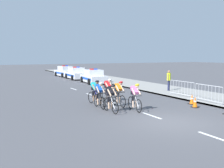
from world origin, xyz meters
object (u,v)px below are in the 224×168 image
(traffic_cone_far, at_px, (195,102))
(cyclist_second, at_px, (135,97))
(cyclist_lead, at_px, (111,98))
(police_car_second, at_px, (76,74))
(traffic_cone_near, at_px, (192,99))
(cyclist_fifth, at_px, (95,92))
(police_car_third, at_px, (65,72))
(cyclist_sixth, at_px, (108,90))
(police_car_nearest, at_px, (93,77))
(crowd_barrier_front, at_px, (208,94))
(cyclist_third, at_px, (99,94))
(cyclist_fourth, at_px, (119,93))
(crowd_barrier_middle, at_px, (182,89))
(spectator_closest, at_px, (169,79))

(traffic_cone_far, bearing_deg, cyclist_second, 167.45)
(cyclist_lead, xyz_separation_m, police_car_second, (5.04, 19.61, -0.11))
(cyclist_second, bearing_deg, traffic_cone_near, 0.73)
(cyclist_fifth, relative_size, police_car_third, 0.38)
(cyclist_second, distance_m, cyclist_fifth, 3.02)
(cyclist_sixth, xyz_separation_m, police_car_third, (3.70, 21.26, -0.11))
(cyclist_sixth, bearing_deg, traffic_cone_far, -48.49)
(police_car_nearest, bearing_deg, crowd_barrier_front, -84.29)
(cyclist_fifth, bearing_deg, traffic_cone_near, -27.07)
(cyclist_third, xyz_separation_m, cyclist_fifth, (0.24, 1.17, 0.00))
(cyclist_fourth, distance_m, crowd_barrier_front, 5.64)
(cyclist_fifth, height_order, police_car_third, police_car_third)
(police_car_nearest, xyz_separation_m, crowd_barrier_front, (1.47, -14.67, -0.03))
(police_car_third, distance_m, traffic_cone_near, 24.50)
(police_car_nearest, bearing_deg, traffic_cone_near, -87.96)
(police_car_second, bearing_deg, traffic_cone_near, -88.53)
(cyclist_sixth, distance_m, crowd_barrier_middle, 5.53)
(police_car_third, xyz_separation_m, traffic_cone_near, (0.51, -24.49, -0.37))
(cyclist_second, height_order, spectator_closest, spectator_closest)
(cyclist_fourth, bearing_deg, traffic_cone_far, -32.51)
(cyclist_sixth, height_order, police_car_nearest, police_car_nearest)
(police_car_nearest, relative_size, police_car_second, 1.02)
(traffic_cone_near, bearing_deg, cyclist_second, -179.27)
(cyclist_fourth, bearing_deg, cyclist_third, 178.75)
(cyclist_second, distance_m, traffic_cone_near, 4.23)
(cyclist_second, distance_m, cyclist_sixth, 3.29)
(cyclist_lead, xyz_separation_m, traffic_cone_near, (5.55, -0.22, -0.48))
(cyclist_second, distance_m, crowd_barrier_front, 5.17)
(cyclist_sixth, relative_size, police_car_second, 0.39)
(cyclist_sixth, bearing_deg, traffic_cone_near, -37.59)
(cyclist_second, bearing_deg, cyclist_third, 130.63)
(police_car_third, distance_m, spectator_closest, 19.63)
(cyclist_fifth, distance_m, crowd_barrier_middle, 6.61)
(cyclist_sixth, distance_m, police_car_third, 21.58)
(cyclist_fifth, xyz_separation_m, police_car_second, (4.85, 17.09, -0.11))
(cyclist_second, height_order, police_car_nearest, police_car_nearest)
(cyclist_third, relative_size, cyclist_fifth, 1.00)
(cyclist_third, distance_m, crowd_barrier_front, 6.84)
(police_car_nearest, height_order, crowd_barrier_middle, police_car_nearest)
(cyclist_third, relative_size, crowd_barrier_middle, 0.74)
(cyclist_fifth, xyz_separation_m, spectator_closest, (7.66, 2.34, 0.30))
(crowd_barrier_middle, distance_m, traffic_cone_far, 3.68)
(cyclist_fourth, bearing_deg, cyclist_fifth, 130.19)
(traffic_cone_near, relative_size, spectator_closest, 0.38)
(crowd_barrier_front, bearing_deg, police_car_nearest, 95.71)
(cyclist_third, bearing_deg, crowd_barrier_middle, 6.34)
(crowd_barrier_front, bearing_deg, cyclist_sixth, 144.91)
(police_car_second, relative_size, crowd_barrier_middle, 1.92)
(cyclist_third, bearing_deg, cyclist_lead, -88.26)
(cyclist_third, bearing_deg, cyclist_fifth, 78.59)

